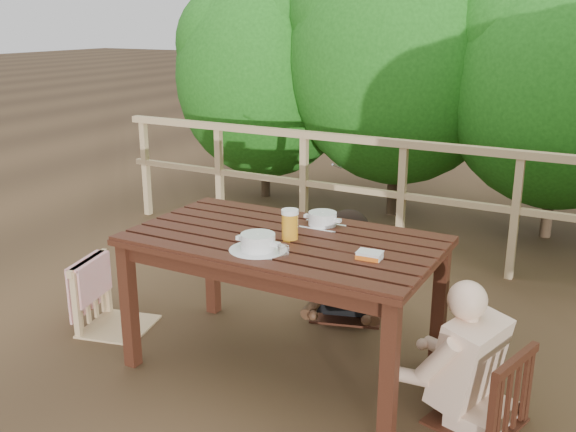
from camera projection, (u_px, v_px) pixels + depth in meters
The scene contains 15 objects.
ground at pixel (284, 365), 3.80m from camera, with size 60.00×60.00×0.00m, color brown.
table at pixel (284, 304), 3.69m from camera, with size 1.69×0.95×0.78m, color black.
chair_left at pixel (114, 266), 4.14m from camera, with size 0.43×0.43×0.86m, color tan.
chair_far at pixel (349, 248), 4.35m from camera, with size 0.47×0.47×0.94m, color black.
chair_right at pixel (482, 348), 3.15m from camera, with size 0.41×0.41×0.82m, color black.
woman at pixel (351, 231), 4.33m from camera, with size 0.47×0.58×1.17m, color black, non-canonical shape.
diner_right at pixel (491, 314), 3.08m from camera, with size 0.48×0.60×1.20m, color beige, non-canonical shape.
railing at pixel (401, 201), 5.34m from camera, with size 5.60×0.10×1.01m, color tan.
hedge_row at pixel (498, 23), 5.75m from camera, with size 6.60×1.60×3.80m, color #1C5C15, non-canonical shape.
soup_near at pixel (258, 243), 3.36m from camera, with size 0.30×0.30×0.10m, color white.
soup_far at pixel (322, 220), 3.76m from camera, with size 0.28×0.28×0.09m, color white.
bread_roll at pixel (258, 247), 3.35m from camera, with size 0.13×0.10×0.07m, color #A65B26.
beer_glass at pixel (290, 226), 3.51m from camera, with size 0.09×0.09×0.18m, color gold.
tumbler at pixel (283, 252), 3.28m from camera, with size 0.06×0.06×0.07m, color silver.
butter_tub at pixel (370, 257), 3.24m from camera, with size 0.13×0.09×0.05m, color white.
Camera 1 is at (1.64, -2.96, 1.95)m, focal length 40.57 mm.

